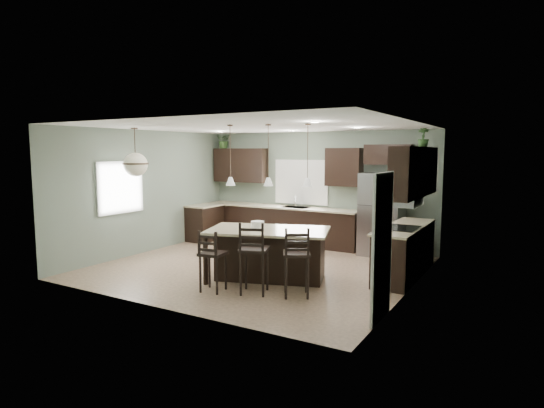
{
  "coord_description": "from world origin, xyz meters",
  "views": [
    {
      "loc": [
        4.74,
        -7.56,
        2.31
      ],
      "look_at": [
        0.1,
        0.4,
        1.25
      ],
      "focal_mm": 30.0,
      "sensor_mm": 36.0,
      "label": 1
    }
  ],
  "objects_px": {
    "refrigerator": "(382,214)",
    "serving_dish": "(258,225)",
    "plant_back_left": "(224,140)",
    "bar_stool_center": "(254,257)",
    "kitchen_island": "(268,254)",
    "bar_stool_left": "(213,261)",
    "bar_stool_right": "(296,261)"
  },
  "relations": [
    {
      "from": "bar_stool_left",
      "to": "bar_stool_right",
      "type": "height_order",
      "value": "bar_stool_right"
    },
    {
      "from": "bar_stool_right",
      "to": "plant_back_left",
      "type": "distance_m",
      "value": 5.99
    },
    {
      "from": "refrigerator",
      "to": "kitchen_island",
      "type": "height_order",
      "value": "refrigerator"
    },
    {
      "from": "refrigerator",
      "to": "plant_back_left",
      "type": "relative_size",
      "value": 4.06
    },
    {
      "from": "bar_stool_right",
      "to": "plant_back_left",
      "type": "height_order",
      "value": "plant_back_left"
    },
    {
      "from": "bar_stool_center",
      "to": "bar_stool_right",
      "type": "relative_size",
      "value": 1.05
    },
    {
      "from": "serving_dish",
      "to": "kitchen_island",
      "type": "bearing_deg",
      "value": 18.52
    },
    {
      "from": "bar_stool_left",
      "to": "bar_stool_center",
      "type": "distance_m",
      "value": 0.7
    },
    {
      "from": "refrigerator",
      "to": "serving_dish",
      "type": "bearing_deg",
      "value": -114.49
    },
    {
      "from": "refrigerator",
      "to": "plant_back_left",
      "type": "bearing_deg",
      "value": 177.31
    },
    {
      "from": "refrigerator",
      "to": "plant_back_left",
      "type": "height_order",
      "value": "plant_back_left"
    },
    {
      "from": "serving_dish",
      "to": "plant_back_left",
      "type": "xyz_separation_m",
      "value": [
        -3.09,
        3.23,
        1.63
      ]
    },
    {
      "from": "bar_stool_center",
      "to": "bar_stool_right",
      "type": "height_order",
      "value": "bar_stool_center"
    },
    {
      "from": "serving_dish",
      "to": "plant_back_left",
      "type": "bearing_deg",
      "value": 133.68
    },
    {
      "from": "serving_dish",
      "to": "plant_back_left",
      "type": "distance_m",
      "value": 4.76
    },
    {
      "from": "bar_stool_left",
      "to": "plant_back_left",
      "type": "relative_size",
      "value": 2.3
    },
    {
      "from": "kitchen_island",
      "to": "serving_dish",
      "type": "distance_m",
      "value": 0.57
    },
    {
      "from": "refrigerator",
      "to": "plant_back_left",
      "type": "xyz_separation_m",
      "value": [
        -4.47,
        0.21,
        1.7
      ]
    },
    {
      "from": "refrigerator",
      "to": "kitchen_island",
      "type": "bearing_deg",
      "value": -111.86
    },
    {
      "from": "refrigerator",
      "to": "serving_dish",
      "type": "relative_size",
      "value": 7.71
    },
    {
      "from": "bar_stool_left",
      "to": "bar_stool_center",
      "type": "relative_size",
      "value": 0.87
    },
    {
      "from": "bar_stool_right",
      "to": "refrigerator",
      "type": "bearing_deg",
      "value": 55.57
    },
    {
      "from": "bar_stool_left",
      "to": "bar_stool_right",
      "type": "relative_size",
      "value": 0.92
    },
    {
      "from": "kitchen_island",
      "to": "bar_stool_left",
      "type": "height_order",
      "value": "bar_stool_left"
    },
    {
      "from": "refrigerator",
      "to": "bar_stool_center",
      "type": "xyz_separation_m",
      "value": [
        -0.97,
        -3.79,
        -0.32
      ]
    },
    {
      "from": "kitchen_island",
      "to": "plant_back_left",
      "type": "xyz_separation_m",
      "value": [
        -3.28,
        3.17,
        2.17
      ]
    },
    {
      "from": "bar_stool_center",
      "to": "serving_dish",
      "type": "bearing_deg",
      "value": 98.21
    },
    {
      "from": "serving_dish",
      "to": "bar_stool_left",
      "type": "relative_size",
      "value": 0.23
    },
    {
      "from": "serving_dish",
      "to": "bar_stool_center",
      "type": "distance_m",
      "value": 0.95
    },
    {
      "from": "kitchen_island",
      "to": "serving_dish",
      "type": "height_order",
      "value": "serving_dish"
    },
    {
      "from": "kitchen_island",
      "to": "bar_stool_left",
      "type": "distance_m",
      "value": 1.16
    },
    {
      "from": "serving_dish",
      "to": "bar_stool_right",
      "type": "height_order",
      "value": "bar_stool_right"
    }
  ]
}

